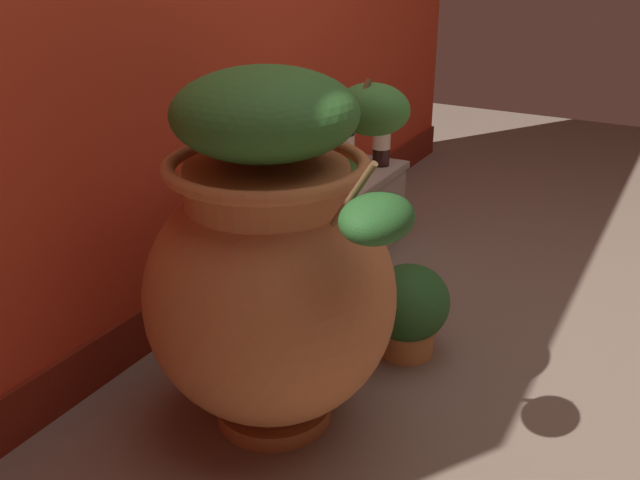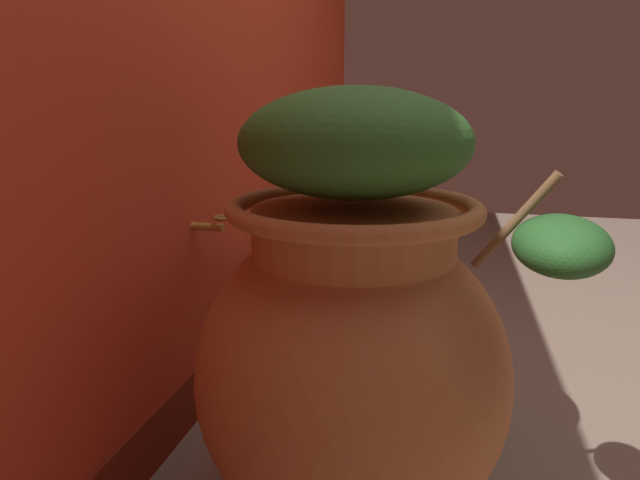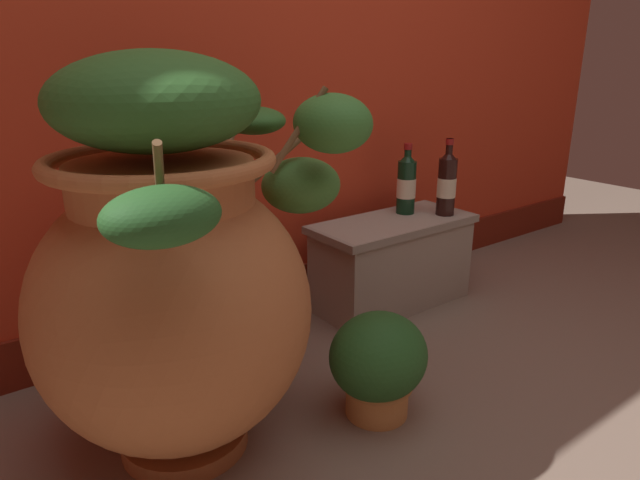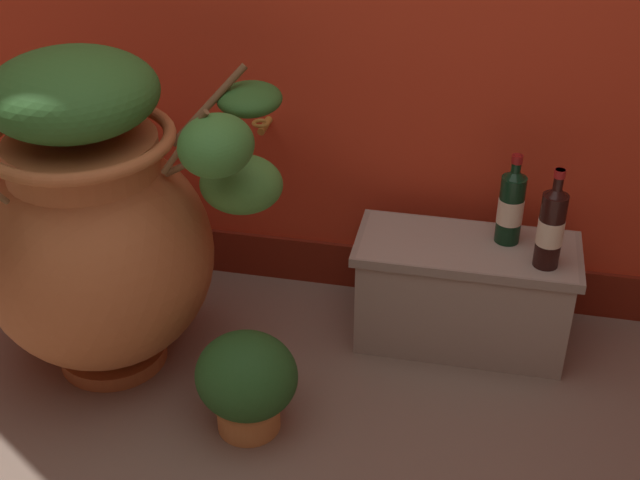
{
  "view_description": "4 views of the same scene",
  "coord_description": "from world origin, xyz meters",
  "px_view_note": "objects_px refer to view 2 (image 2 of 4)",
  "views": [
    {
      "loc": [
        -1.93,
        -0.39,
        1.3
      ],
      "look_at": [
        -0.09,
        0.63,
        0.37
      ],
      "focal_mm": 39.87,
      "sensor_mm": 36.0,
      "label": 1
    },
    {
      "loc": [
        -1.58,
        0.36,
        0.96
      ],
      "look_at": [
        0.1,
        0.76,
        0.53
      ],
      "focal_mm": 30.0,
      "sensor_mm": 36.0,
      "label": 2
    },
    {
      "loc": [
        -0.98,
        -0.67,
        0.99
      ],
      "look_at": [
        0.1,
        0.78,
        0.39
      ],
      "focal_mm": 31.39,
      "sensor_mm": 36.0,
      "label": 3
    },
    {
      "loc": [
        0.55,
        -1.39,
        1.74
      ],
      "look_at": [
        0.12,
        0.65,
        0.46
      ],
      "focal_mm": 47.95,
      "sensor_mm": 36.0,
      "label": 4
    }
  ],
  "objects_px": {
    "terracotta_urn": "(353,331)",
    "potted_shrub": "(444,371)",
    "wine_bottle_left": "(315,217)",
    "wine_bottle_middle": "(346,211)"
  },
  "relations": [
    {
      "from": "terracotta_urn",
      "to": "potted_shrub",
      "type": "height_order",
      "value": "terracotta_urn"
    },
    {
      "from": "terracotta_urn",
      "to": "wine_bottle_left",
      "type": "bearing_deg",
      "value": 18.02
    },
    {
      "from": "potted_shrub",
      "to": "wine_bottle_left",
      "type": "bearing_deg",
      "value": 40.8
    },
    {
      "from": "wine_bottle_left",
      "to": "potted_shrub",
      "type": "distance_m",
      "value": 0.94
    },
    {
      "from": "terracotta_urn",
      "to": "potted_shrub",
      "type": "bearing_deg",
      "value": -22.75
    },
    {
      "from": "wine_bottle_middle",
      "to": "potted_shrub",
      "type": "xyz_separation_m",
      "value": [
        -0.79,
        -0.46,
        -0.33
      ]
    },
    {
      "from": "wine_bottle_left",
      "to": "wine_bottle_middle",
      "type": "height_order",
      "value": "wine_bottle_middle"
    },
    {
      "from": "wine_bottle_left",
      "to": "wine_bottle_middle",
      "type": "distance_m",
      "value": 0.16
    },
    {
      "from": "terracotta_urn",
      "to": "wine_bottle_middle",
      "type": "xyz_separation_m",
      "value": [
        1.27,
        0.26,
        0.01
      ]
    },
    {
      "from": "wine_bottle_left",
      "to": "wine_bottle_middle",
      "type": "xyz_separation_m",
      "value": [
        0.11,
        -0.11,
        0.01
      ]
    }
  ]
}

